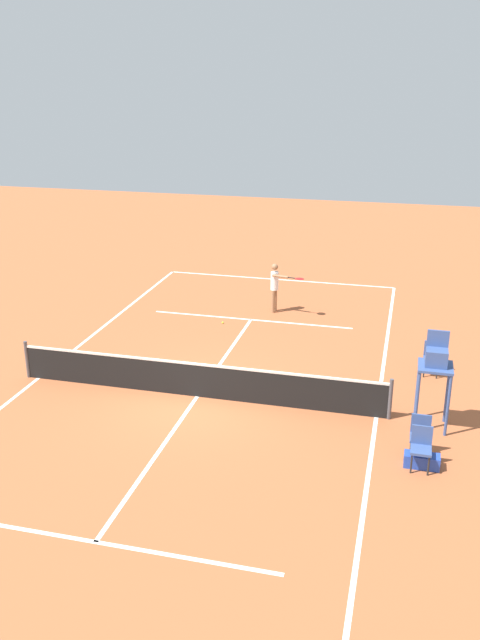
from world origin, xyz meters
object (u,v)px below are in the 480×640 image
Objects in this scene: courtside_chair_far at (421,446)px; umpire_chair at (436,365)px; tennis_ball at (223,323)px; player_serving at (276,283)px; courtside_chair_near at (420,434)px; equipment_bag at (422,461)px; courtside_chair_mid at (432,357)px.

umpire_chair is at bearing -96.58° from courtside_chair_far.
courtside_chair_far is at bearing 130.75° from tennis_ball.
umpire_chair is at bearing 140.22° from tennis_ball.
courtside_chair_near is at bearing 40.52° from player_serving.
player_serving is 10.51m from courtside_chair_far.
player_serving reaches higher than courtside_chair_near.
tennis_ball is 0.09× the size of equipment_bag.
courtside_chair_mid is (-5.31, 4.14, -0.52)m from player_serving.
courtside_chair_far is 0.39m from equipment_bag.
player_serving is 1.86× the size of courtside_chair_near.
courtside_chair_far is at bearing 92.36° from courtside_chair_near.
equipment_bag is (0.22, 5.01, -0.38)m from courtside_chair_mid.
player_serving is at bearing -60.93° from equipment_bag.
player_serving is at bearing -37.96° from courtside_chair_mid.
umpire_chair reaches higher than courtside_chair_mid.
umpire_chair is at bearing -95.41° from equipment_bag.
courtside_chair_near is at bearing 86.42° from courtside_chair_mid.
player_serving is at bearing -132.62° from tennis_ball.
player_serving is 10.51m from equipment_bag.
player_serving is at bearing -61.29° from courtside_chair_far.
courtside_chair_near is (-6.51, 7.07, 0.50)m from tennis_ball.
courtside_chair_near is 1.00× the size of courtside_chair_far.
tennis_ball is 10.03m from courtside_chair_far.
courtside_chair_mid is at bearing 62.56° from player_serving.
equipment_bag is at bearing 84.59° from umpire_chair.
umpire_chair is (-5.27, 7.25, 0.55)m from player_serving.
courtside_chair_mid is (-6.80, 2.52, 0.50)m from tennis_ball.
courtside_chair_far reaches higher than equipment_bag.
player_serving is 1.86× the size of courtside_chair_far.
courtside_chair_mid is (-0.28, -4.56, 0.00)m from courtside_chair_near.
equipment_bag reaches higher than tennis_ball.
player_serving is 8.98m from umpire_chair.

